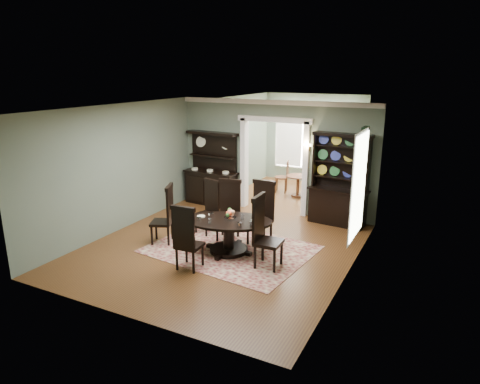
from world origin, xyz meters
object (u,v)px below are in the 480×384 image
object	(u,v)px
parlor_table	(298,183)
welsh_dresser	(339,192)
dining_table	(229,230)
sideboard	(212,179)

from	to	relation	value
parlor_table	welsh_dresser	bearing A→B (deg)	-47.11
dining_table	welsh_dresser	xyz separation A→B (m)	(1.59, 2.82, 0.32)
dining_table	welsh_dresser	bearing A→B (deg)	41.67
sideboard	parlor_table	distance (m)	2.71
sideboard	welsh_dresser	size ratio (longest dim) A/B	0.91
welsh_dresser	sideboard	bearing A→B (deg)	-174.83
dining_table	parlor_table	xyz separation A→B (m)	(-0.11, 4.66, -0.08)
dining_table	welsh_dresser	size ratio (longest dim) A/B	0.94
welsh_dresser	parlor_table	size ratio (longest dim) A/B	3.23
dining_table	welsh_dresser	distance (m)	3.26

